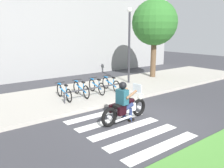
% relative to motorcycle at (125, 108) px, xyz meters
% --- Properties ---
extents(ground_plane, '(48.00, 48.00, 0.00)m').
position_rel_motorcycle_xyz_m(ground_plane, '(0.57, -0.51, -0.47)').
color(ground_plane, '#38383D').
extents(grass_median, '(24.00, 1.10, 0.08)m').
position_rel_motorcycle_xyz_m(grass_median, '(0.57, -3.16, -0.43)').
color(grass_median, '#4C8C38').
rests_on(grass_median, ground).
extents(sidewalk, '(24.00, 4.40, 0.15)m').
position_rel_motorcycle_xyz_m(sidewalk, '(0.57, 3.84, -0.39)').
color(sidewalk, '#A8A399').
rests_on(sidewalk, ground).
extents(crosswalk_stripe_0, '(2.80, 0.40, 0.01)m').
position_rel_motorcycle_xyz_m(crosswalk_stripe_0, '(-0.42, -2.11, -0.46)').
color(crosswalk_stripe_0, white).
rests_on(crosswalk_stripe_0, ground).
extents(crosswalk_stripe_1, '(2.80, 0.40, 0.01)m').
position_rel_motorcycle_xyz_m(crosswalk_stripe_1, '(-0.42, -1.31, -0.46)').
color(crosswalk_stripe_1, white).
rests_on(crosswalk_stripe_1, ground).
extents(crosswalk_stripe_2, '(2.80, 0.40, 0.01)m').
position_rel_motorcycle_xyz_m(crosswalk_stripe_2, '(-0.42, -0.51, -0.46)').
color(crosswalk_stripe_2, white).
rests_on(crosswalk_stripe_2, ground).
extents(crosswalk_stripe_3, '(2.80, 0.40, 0.01)m').
position_rel_motorcycle_xyz_m(crosswalk_stripe_3, '(-0.42, 0.29, -0.46)').
color(crosswalk_stripe_3, white).
rests_on(crosswalk_stripe_3, ground).
extents(crosswalk_stripe_4, '(2.80, 0.40, 0.01)m').
position_rel_motorcycle_xyz_m(crosswalk_stripe_4, '(-0.42, 1.09, -0.46)').
color(crosswalk_stripe_4, white).
rests_on(crosswalk_stripe_4, ground).
extents(motorcycle, '(2.19, 0.70, 1.26)m').
position_rel_motorcycle_xyz_m(motorcycle, '(0.00, 0.00, 0.00)').
color(motorcycle, black).
rests_on(motorcycle, ground).
extents(rider, '(0.66, 0.58, 1.46)m').
position_rel_motorcycle_xyz_m(rider, '(-0.08, -0.00, 0.37)').
color(rider, '#1E4C59').
rests_on(rider, ground).
extents(bicycle_0, '(0.48, 1.69, 0.72)m').
position_rel_motorcycle_xyz_m(bicycle_0, '(-0.74, 3.34, 0.02)').
color(bicycle_0, black).
rests_on(bicycle_0, sidewalk).
extents(bicycle_1, '(0.48, 1.67, 0.75)m').
position_rel_motorcycle_xyz_m(bicycle_1, '(0.14, 3.34, 0.02)').
color(bicycle_1, black).
rests_on(bicycle_1, sidewalk).
extents(bicycle_2, '(0.48, 1.56, 0.74)m').
position_rel_motorcycle_xyz_m(bicycle_2, '(1.01, 3.34, 0.02)').
color(bicycle_2, black).
rests_on(bicycle_2, sidewalk).
extents(bicycle_3, '(0.48, 1.63, 0.74)m').
position_rel_motorcycle_xyz_m(bicycle_3, '(1.89, 3.34, 0.02)').
color(bicycle_3, black).
rests_on(bicycle_3, sidewalk).
extents(bike_rack, '(3.23, 0.07, 0.49)m').
position_rel_motorcycle_xyz_m(bike_rack, '(0.57, 2.79, 0.09)').
color(bike_rack, '#333338').
rests_on(bike_rack, sidewalk).
extents(street_lamp, '(0.28, 0.28, 4.44)m').
position_rel_motorcycle_xyz_m(street_lamp, '(3.90, 4.24, 2.21)').
color(street_lamp, '#2D2D33').
rests_on(street_lamp, ground).
extents(tree_near_rack, '(2.92, 2.92, 5.15)m').
position_rel_motorcycle_xyz_m(tree_near_rack, '(6.41, 4.64, 3.19)').
color(tree_near_rack, brown).
rests_on(tree_near_rack, ground).
extents(building_backdrop, '(24.00, 1.20, 9.36)m').
position_rel_motorcycle_xyz_m(building_backdrop, '(0.57, 9.54, 4.21)').
color(building_backdrop, gray).
rests_on(building_backdrop, ground).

